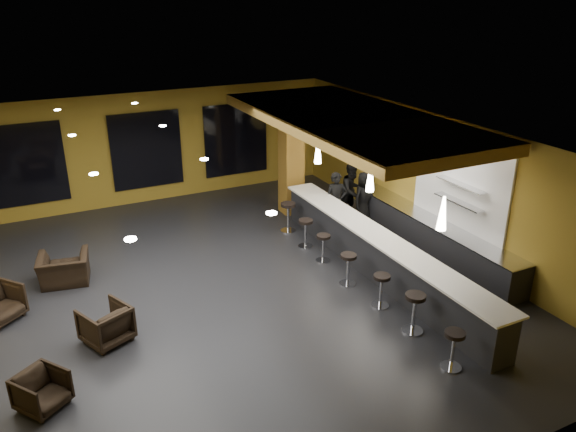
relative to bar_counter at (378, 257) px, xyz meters
name	(u,v)px	position (x,y,z in m)	size (l,w,h in m)	color
floor	(220,292)	(-3.65, 1.00, -0.55)	(12.00, 13.00, 0.10)	black
ceiling	(212,140)	(-3.65, 1.00, 3.05)	(12.00, 13.00, 0.10)	black
wall_back	(146,148)	(-3.65, 7.55, 1.25)	(12.00, 0.10, 3.50)	olive
wall_front	(399,409)	(-3.65, -5.55, 1.25)	(12.00, 0.10, 3.50)	olive
wall_right	(435,180)	(2.40, 1.00, 1.25)	(0.10, 13.00, 3.50)	olive
wood_soffit	(350,120)	(0.35, 2.00, 2.86)	(3.60, 8.00, 0.28)	olive
window_left	(25,165)	(-7.15, 7.44, 1.20)	(2.20, 0.06, 2.40)	black
window_center	(147,150)	(-3.65, 7.44, 1.20)	(2.20, 0.06, 2.40)	black
window_right	(236,139)	(-0.65, 7.44, 1.20)	(2.20, 0.06, 2.40)	black
tile_backsplash	(460,183)	(2.31, 0.00, 1.50)	(0.06, 3.20, 2.40)	white
bar_counter	(378,257)	(0.00, 0.00, 0.00)	(0.60, 8.00, 1.00)	black
bar_top	(379,237)	(0.00, 0.00, 0.52)	(0.78, 8.10, 0.05)	white
prep_counter	(430,236)	(2.00, 0.50, -0.07)	(0.70, 6.00, 0.86)	black
prep_top	(432,220)	(2.00, 0.50, 0.39)	(0.72, 6.00, 0.03)	silver
wall_shelf_lower	(459,202)	(2.17, -0.20, 1.10)	(0.30, 1.50, 0.03)	silver
wall_shelf_upper	(461,184)	(2.17, -0.20, 1.55)	(0.30, 1.50, 0.03)	silver
column	(291,157)	(0.00, 4.60, 1.25)	(0.60, 0.60, 3.50)	brown
pendant_0	(443,213)	(0.00, -2.00, 1.85)	(0.20, 0.20, 0.70)	white
pendant_1	(370,177)	(0.00, 0.50, 1.85)	(0.20, 0.20, 0.70)	white
pendant_2	(318,151)	(0.00, 3.00, 1.85)	(0.20, 0.20, 0.70)	white
staff_a	(336,201)	(0.57, 2.91, 0.33)	(0.61, 0.40, 1.67)	black
staff_b	(352,191)	(1.42, 3.40, 0.35)	(0.83, 0.64, 1.70)	black
staff_c	(364,198)	(1.51, 2.91, 0.28)	(0.76, 0.49, 1.55)	black
armchair_a	(42,391)	(-7.57, -1.33, -0.17)	(0.70, 0.73, 0.66)	black
armchair_b	(106,324)	(-6.30, 0.12, -0.11)	(0.82, 0.85, 0.77)	black
armchair_d	(64,269)	(-6.76, 2.95, -0.14)	(1.11, 0.97, 0.72)	black
bar_stool_0	(454,345)	(-0.82, -3.54, -0.01)	(0.39, 0.39, 0.77)	silver
bar_stool_1	(415,308)	(-0.72, -2.29, 0.05)	(0.43, 0.43, 0.85)	silver
bar_stool_2	(381,286)	(-0.74, -1.19, -0.01)	(0.39, 0.39, 0.76)	silver
bar_stool_3	(348,265)	(-0.87, -0.05, 0.00)	(0.39, 0.39, 0.77)	silver
bar_stool_4	(323,244)	(-0.79, 1.25, -0.04)	(0.36, 0.36, 0.72)	silver
bar_stool_5	(306,230)	(-0.79, 2.18, 0.00)	(0.39, 0.39, 0.78)	silver
bar_stool_6	(288,213)	(-0.75, 3.31, 0.05)	(0.43, 0.43, 0.85)	silver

